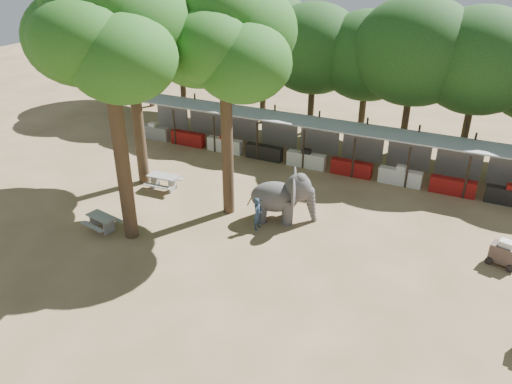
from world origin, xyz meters
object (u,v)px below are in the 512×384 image
at_px(picnic_table_far, 164,180).
at_px(cart_back, 504,253).
at_px(handler, 258,214).
at_px(yard_tree_center, 106,31).
at_px(picnic_table_near, 102,221).
at_px(yard_tree_left, 128,32).
at_px(elephant, 283,196).
at_px(yard_tree_back, 224,38).

height_order(picnic_table_far, cart_back, cart_back).
relative_size(handler, cart_back, 1.18).
height_order(yard_tree_center, picnic_table_near, yard_tree_center).
height_order(yard_tree_left, elephant, yard_tree_left).
bearing_deg(handler, elephant, -26.35).
distance_m(yard_tree_center, yard_tree_back, 5.04).
bearing_deg(yard_tree_center, handler, 29.55).
relative_size(yard_tree_left, cart_back, 8.04).
relative_size(yard_tree_back, picnic_table_near, 6.62).
height_order(yard_tree_back, cart_back, yard_tree_back).
bearing_deg(handler, picnic_table_far, 79.14).
height_order(yard_tree_center, yard_tree_back, yard_tree_center).
relative_size(yard_tree_back, picnic_table_far, 6.52).
bearing_deg(handler, picnic_table_near, 119.00).
bearing_deg(yard_tree_center, picnic_table_near, -166.63).
bearing_deg(picnic_table_far, picnic_table_near, -94.59).
bearing_deg(handler, yard_tree_left, 78.44).
relative_size(yard_tree_center, picnic_table_far, 6.91).
relative_size(yard_tree_center, cart_back, 8.78).
relative_size(picnic_table_far, cart_back, 1.27).
height_order(elephant, handler, elephant).
bearing_deg(yard_tree_left, elephant, -4.86).
bearing_deg(picnic_table_far, handler, -16.29).
bearing_deg(handler, yard_tree_back, 66.37).
distance_m(picnic_table_near, cart_back, 17.99).
relative_size(yard_tree_back, handler, 7.02).
distance_m(yard_tree_center, handler, 10.29).
distance_m(elephant, handler, 1.57).
bearing_deg(yard_tree_back, elephant, 4.80).
xyz_separation_m(yard_tree_center, elephant, (5.90, 4.24, -7.94)).
relative_size(elephant, cart_back, 2.49).
height_order(yard_tree_back, picnic_table_near, yard_tree_back).
distance_m(handler, picnic_table_near, 7.39).
height_order(yard_tree_left, cart_back, yard_tree_left).
height_order(handler, picnic_table_far, handler).
xyz_separation_m(handler, cart_back, (10.65, 1.78, -0.23)).
bearing_deg(picnic_table_near, yard_tree_back, 55.67).
xyz_separation_m(yard_tree_left, handler, (8.17, -2.07, -7.39)).
bearing_deg(elephant, cart_back, -16.52).
bearing_deg(yard_tree_left, handler, -14.23).
bearing_deg(cart_back, picnic_table_near, -147.23).
distance_m(handler, cart_back, 10.80).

